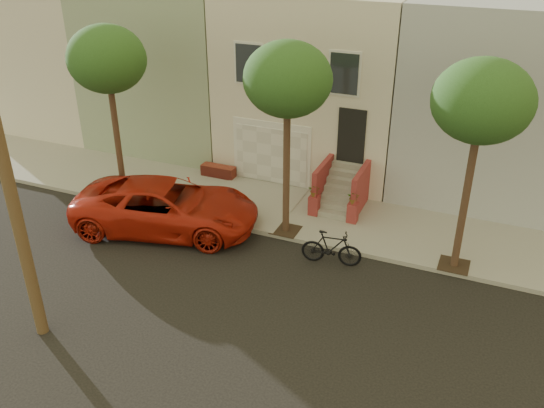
% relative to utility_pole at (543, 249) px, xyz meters
% --- Properties ---
extents(ground, '(90.00, 90.00, 0.00)m').
position_rel_utility_pole_xyz_m(ground, '(-8.00, 3.20, -5.19)').
color(ground, black).
rests_on(ground, ground).
extents(sidewalk, '(40.00, 3.70, 0.15)m').
position_rel_utility_pole_xyz_m(sidewalk, '(-8.00, 8.55, -5.11)').
color(sidewalk, gray).
rests_on(sidewalk, ground).
extents(house_row, '(33.10, 11.70, 7.00)m').
position_rel_utility_pole_xyz_m(house_row, '(-8.00, 14.39, -1.54)').
color(house_row, beige).
rests_on(house_row, sidewalk).
extents(tree_left, '(2.70, 2.57, 6.30)m').
position_rel_utility_pole_xyz_m(tree_left, '(-13.50, 7.10, 0.07)').
color(tree_left, '#2D2116').
rests_on(tree_left, sidewalk).
extents(tree_mid, '(2.70, 2.57, 6.30)m').
position_rel_utility_pole_xyz_m(tree_mid, '(-7.00, 7.10, 0.07)').
color(tree_mid, '#2D2116').
rests_on(tree_mid, sidewalk).
extents(tree_right, '(2.70, 2.57, 6.30)m').
position_rel_utility_pole_xyz_m(tree_right, '(-1.50, 7.10, 0.07)').
color(tree_right, '#2D2116').
rests_on(tree_right, sidewalk).
extents(utility_pole, '(23.60, 1.22, 10.00)m').
position_rel_utility_pole_xyz_m(utility_pole, '(0.00, 0.00, 0.00)').
color(utility_pole, '#41311E').
rests_on(utility_pole, ground).
extents(pickup_truck, '(6.67, 4.23, 1.72)m').
position_rel_utility_pole_xyz_m(pickup_truck, '(-10.85, 5.88, -4.33)').
color(pickup_truck, '#B01E10').
rests_on(pickup_truck, ground).
extents(motorcycle, '(1.92, 0.78, 1.12)m').
position_rel_utility_pole_xyz_m(motorcycle, '(-5.05, 5.97, -4.63)').
color(motorcycle, black).
rests_on(motorcycle, ground).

